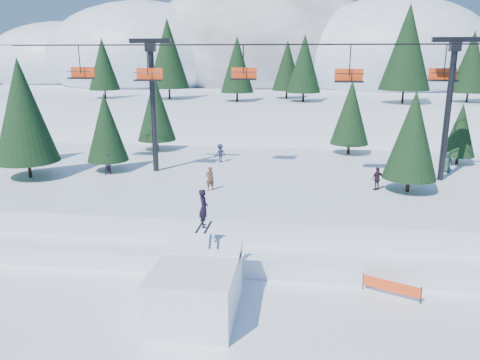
# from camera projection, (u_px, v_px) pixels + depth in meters

# --- Properties ---
(ground) EXTENTS (160.00, 160.00, 0.00)m
(ground) POSITION_uv_depth(u_px,v_px,m) (235.00, 333.00, 20.10)
(ground) COLOR white
(ground) RESTS_ON ground
(mid_shelf) EXTENTS (70.00, 22.00, 2.50)m
(mid_shelf) POSITION_uv_depth(u_px,v_px,m) (267.00, 190.00, 37.02)
(mid_shelf) COLOR white
(mid_shelf) RESTS_ON ground
(berm) EXTENTS (70.00, 6.00, 1.10)m
(berm) POSITION_uv_depth(u_px,v_px,m) (254.00, 248.00, 27.62)
(berm) COLOR white
(berm) RESTS_ON ground
(mountain_ridge) EXTENTS (119.00, 60.26, 26.46)m
(mountain_ridge) POSITION_uv_depth(u_px,v_px,m) (263.00, 66.00, 88.48)
(mountain_ridge) COLOR white
(mountain_ridge) RESTS_ON ground
(jump_kicker) EXTENTS (3.67, 5.00, 5.57)m
(jump_kicker) POSITION_uv_depth(u_px,v_px,m) (196.00, 287.00, 21.23)
(jump_kicker) COLOR white
(jump_kicker) RESTS_ON ground
(chairlift) EXTENTS (46.00, 3.21, 10.28)m
(chairlift) POSITION_uv_depth(u_px,v_px,m) (295.00, 86.00, 34.73)
(chairlift) COLOR black
(chairlift) RESTS_ON mid_shelf
(conifer_stand) EXTENTS (64.86, 17.27, 9.16)m
(conifer_stand) POSITION_uv_depth(u_px,v_px,m) (272.00, 117.00, 35.92)
(conifer_stand) COLOR black
(conifer_stand) RESTS_ON mid_shelf
(distant_skiers) EXTENTS (27.40, 9.68, 1.73)m
(distant_skiers) POSITION_uv_depth(u_px,v_px,m) (256.00, 164.00, 36.54)
(distant_skiers) COLOR #244036
(distant_skiers) RESTS_ON mid_shelf
(banner_near) EXTENTS (2.62, 1.20, 0.90)m
(banner_near) POSITION_uv_depth(u_px,v_px,m) (391.00, 287.00, 22.99)
(banner_near) COLOR black
(banner_near) RESTS_ON ground
(banner_far) EXTENTS (2.84, 0.41, 0.90)m
(banner_far) POSITION_uv_depth(u_px,v_px,m) (468.00, 275.00, 24.19)
(banner_far) COLOR black
(banner_far) RESTS_ON ground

